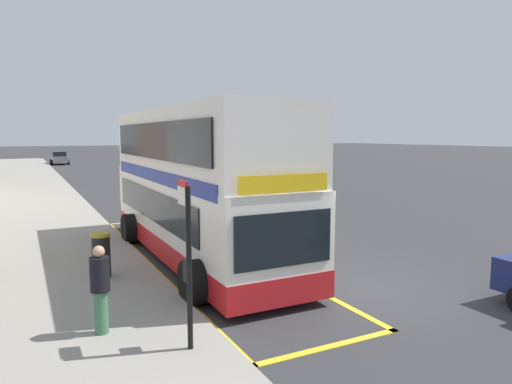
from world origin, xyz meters
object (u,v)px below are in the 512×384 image
object	(u,v)px
parked_car_maroon_distant	(189,178)
pedestrian_waiting_near_sign	(100,286)
double_decker_bus	(196,189)
bus_stop_sign	(187,252)
litter_bin	(101,255)
parked_car_grey_far	(59,158)
parked_car_silver_across	(261,188)

from	to	relation	value
parked_car_maroon_distant	pedestrian_waiting_near_sign	xyz separation A→B (m)	(-8.86, -21.27, 0.20)
double_decker_bus	pedestrian_waiting_near_sign	size ratio (longest dim) A/B	6.46
double_decker_bus	bus_stop_sign	xyz separation A→B (m)	(-2.23, -5.82, -0.30)
parked_car_maroon_distant	litter_bin	bearing A→B (deg)	-116.50
parked_car_maroon_distant	double_decker_bus	bearing A→B (deg)	-109.45
parked_car_grey_far	litter_bin	size ratio (longest dim) A/B	3.77
parked_car_silver_across	pedestrian_waiting_near_sign	distance (m)	17.47
parked_car_grey_far	pedestrian_waiting_near_sign	size ratio (longest dim) A/B	2.63
bus_stop_sign	litter_bin	bearing A→B (deg)	98.44
bus_stop_sign	parked_car_grey_far	bearing A→B (deg)	87.96
double_decker_bus	litter_bin	size ratio (longest dim) A/B	9.26
double_decker_bus	litter_bin	world-z (taller)	double_decker_bus
parked_car_silver_across	parked_car_grey_far	size ratio (longest dim) A/B	1.00
bus_stop_sign	parked_car_grey_far	xyz separation A→B (m)	(1.99, 55.78, -0.96)
litter_bin	pedestrian_waiting_near_sign	bearing A→B (deg)	-98.68
parked_car_silver_across	bus_stop_sign	bearing A→B (deg)	56.21
bus_stop_sign	parked_car_maroon_distant	size ratio (longest dim) A/B	0.66
double_decker_bus	bus_stop_sign	size ratio (longest dim) A/B	3.71
bus_stop_sign	parked_car_grey_far	distance (m)	55.83
pedestrian_waiting_near_sign	double_decker_bus	bearing A→B (deg)	53.17
pedestrian_waiting_near_sign	parked_car_grey_far	bearing A→B (deg)	86.64
litter_bin	bus_stop_sign	bearing A→B (deg)	-81.56
double_decker_bus	bus_stop_sign	world-z (taller)	double_decker_bus
bus_stop_sign	parked_car_silver_across	distance (m)	17.82
double_decker_bus	parked_car_grey_far	size ratio (longest dim) A/B	2.45
parked_car_silver_across	litter_bin	distance (m)	14.50
double_decker_bus	parked_car_maroon_distant	size ratio (longest dim) A/B	2.45
double_decker_bus	parked_car_silver_across	size ratio (longest dim) A/B	2.45
parked_car_maroon_distant	parked_car_grey_far	bearing A→B (deg)	98.19
double_decker_bus	parked_car_silver_across	distance (m)	11.79
double_decker_bus	pedestrian_waiting_near_sign	xyz separation A→B (m)	(-3.44, -4.60, -1.06)
pedestrian_waiting_near_sign	parked_car_silver_across	bearing A→B (deg)	53.05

